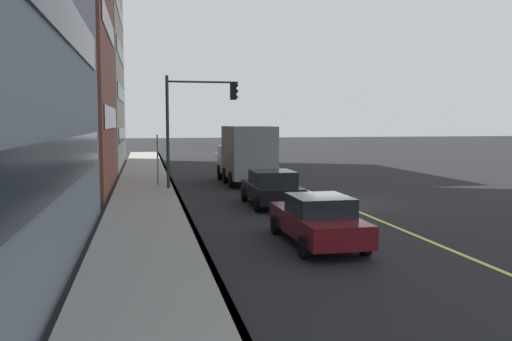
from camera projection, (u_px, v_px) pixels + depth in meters
The scene contains 10 objects.
ground at pixel (335, 202), 23.72m from camera, with size 200.00×200.00×0.00m, color black.
sidewalk_slab at pixel (146, 206), 22.04m from camera, with size 80.00×3.10×0.15m, color gray.
curb_edge at pixel (182, 205), 22.34m from camera, with size 80.00×0.16×0.15m, color slate.
lane_stripe_center at pixel (335, 202), 23.72m from camera, with size 80.00×0.16×0.01m, color #D8CC4C.
building_glass_right at pixel (44, 30), 40.78m from camera, with size 15.26×11.37×21.05m.
car_black at pixel (272, 188), 22.54m from camera, with size 4.25×2.03×1.51m.
car_maroon at pixel (317, 219), 15.41m from camera, with size 4.66×1.89×1.44m.
truck_gray at pixel (246, 154), 30.58m from camera, with size 6.55×2.56×3.30m.
traffic_light_mast at pixel (194, 113), 27.54m from camera, with size 0.28×3.77×5.90m.
street_sign_post at pixel (157, 157), 28.66m from camera, with size 0.60×0.08×2.87m.
Camera 1 is at (-22.28, 8.24, 3.52)m, focal length 37.50 mm.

